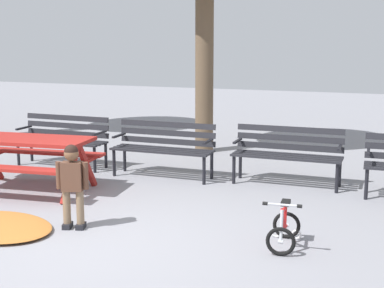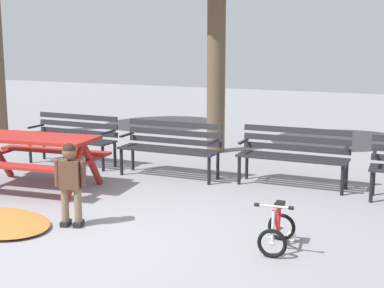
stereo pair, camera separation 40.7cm
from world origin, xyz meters
TOP-DOWN VIEW (x-y plane):
  - ground at (0.00, 0.00)m, footprint 36.00×36.00m
  - picnic_table at (-1.84, 1.57)m, footprint 1.93×1.52m
  - park_bench_far_left at (-2.26, 3.12)m, footprint 1.61×0.48m
  - park_bench_left at (-0.36, 3.02)m, footprint 1.60×0.46m
  - park_bench_right at (1.53, 3.23)m, footprint 1.60×0.46m
  - child_standing at (-0.36, 0.40)m, footprint 0.36×0.22m
  - kids_bicycle at (2.00, 0.67)m, footprint 0.40×0.58m

SIDE VIEW (x-z plane):
  - ground at x=0.00m, z-range 0.00..0.00m
  - kids_bicycle at x=2.00m, z-range -0.07..0.47m
  - park_bench_far_left at x=-2.26m, z-range 0.08..0.94m
  - park_bench_left at x=-0.36m, z-range 0.08..0.94m
  - park_bench_right at x=1.53m, z-range 0.08..0.94m
  - child_standing at x=-0.36m, z-range 0.08..1.06m
  - picnic_table at x=-1.84m, z-range 0.20..0.99m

